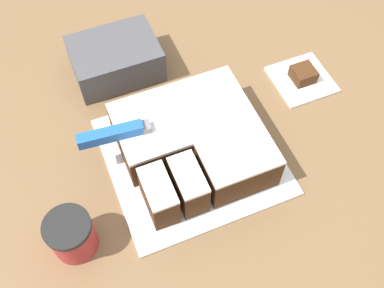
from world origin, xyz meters
name	(u,v)px	position (x,y,z in m)	size (l,w,h in m)	color
ground_plane	(200,251)	(0.00, 0.00, 0.00)	(8.00, 8.00, 0.00)	#7F705B
countertop	(203,201)	(0.00, 0.00, 0.44)	(1.40, 1.10, 0.88)	brown
cake_board	(192,156)	(-0.07, -0.09, 0.89)	(0.33, 0.32, 0.01)	silver
cake	(193,142)	(-0.07, -0.09, 0.93)	(0.26, 0.25, 0.08)	#472814
knife	(127,131)	(-0.18, -0.05, 0.98)	(0.31, 0.05, 0.02)	silver
coffee_cup	(72,235)	(-0.33, -0.18, 0.93)	(0.08, 0.08, 0.09)	#B23333
paper_napkin	(301,78)	(0.23, 0.00, 0.89)	(0.13, 0.13, 0.01)	white
brownie	(302,73)	(0.23, 0.00, 0.91)	(0.05, 0.05, 0.03)	#472814
storage_box	(116,59)	(-0.14, 0.18, 0.93)	(0.19, 0.14, 0.08)	#47474C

